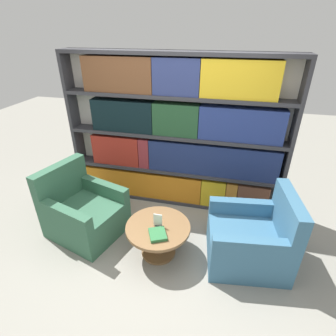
% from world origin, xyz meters
% --- Properties ---
extents(ground_plane, '(14.00, 14.00, 0.00)m').
position_xyz_m(ground_plane, '(0.00, 0.00, 0.00)').
color(ground_plane, gray).
extents(bookshelf, '(3.24, 0.30, 2.29)m').
position_xyz_m(bookshelf, '(0.03, 1.25, 1.12)').
color(bookshelf, silver).
rests_on(bookshelf, ground_plane).
extents(armchair_left, '(1.10, 1.03, 0.95)m').
position_xyz_m(armchair_left, '(-1.05, 0.22, 0.31)').
color(armchair_left, '#336047').
rests_on(armchair_left, ground_plane).
extents(armchair_right, '(1.01, 0.92, 0.95)m').
position_xyz_m(armchair_right, '(1.18, 0.22, 0.31)').
color(armchair_right, '#386684').
rests_on(armchair_right, ground_plane).
extents(coffee_table, '(0.79, 0.79, 0.44)m').
position_xyz_m(coffee_table, '(0.07, 0.06, 0.31)').
color(coffee_table, brown).
rests_on(coffee_table, ground_plane).
extents(table_sign, '(0.11, 0.06, 0.18)m').
position_xyz_m(table_sign, '(0.07, 0.06, 0.51)').
color(table_sign, black).
rests_on(table_sign, coffee_table).
extents(stray_book, '(0.26, 0.28, 0.04)m').
position_xyz_m(stray_book, '(0.11, -0.10, 0.46)').
color(stray_book, '#2D703D').
rests_on(stray_book, coffee_table).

